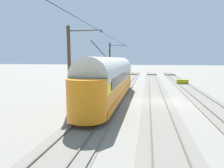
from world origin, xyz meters
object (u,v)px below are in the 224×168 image
vintage_streetcar (111,78)px  catenary_pole_foreground (110,62)px  track_end_bumper (182,82)px  catenary_pole_mid_near (70,66)px

vintage_streetcar → catenary_pole_foreground: 13.10m
catenary_pole_foreground → track_end_bumper: (-11.87, -0.77, -3.16)m
catenary_pole_mid_near → catenary_pole_foreground: bearing=-90.0°
vintage_streetcar → track_end_bumper: bearing=-124.2°
catenary_pole_mid_near → track_end_bumper: catenary_pole_mid_near is taller
catenary_pole_foreground → track_end_bumper: catenary_pole_foreground is taller
vintage_streetcar → track_end_bumper: 16.46m
vintage_streetcar → catenary_pole_mid_near: 4.84m
vintage_streetcar → track_end_bumper: (-9.20, -13.52, -1.86)m
catenary_pole_foreground → catenary_pole_mid_near: (0.00, 16.58, 0.00)m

